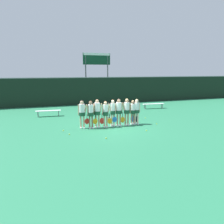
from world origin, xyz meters
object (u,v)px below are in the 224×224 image
Objects in this scene: bench_far at (154,104)px; tennis_ball_9 at (69,134)px; scoreboard at (97,65)px; player_5 at (119,110)px; tennis_ball_1 at (89,122)px; player_2 at (97,111)px; tennis_ball_6 at (113,121)px; player_6 at (127,110)px; tennis_ball_5 at (146,131)px; player_1 at (91,112)px; player_8 at (137,109)px; player_0 at (82,112)px; player_3 at (106,112)px; bench_courtside at (48,111)px; player_7 at (133,110)px; tennis_ball_4 at (110,121)px; tennis_ball_2 at (63,130)px; tennis_ball_0 at (157,124)px; tennis_ball_7 at (106,138)px; tennis_ball_3 at (112,120)px; tennis_ball_8 at (145,118)px; player_4 at (113,111)px.

tennis_ball_9 is at bearing -139.12° from bench_far.
bench_far is at bearing -58.55° from scoreboard.
player_5 reaches higher than tennis_ball_1.
player_2 reaches higher than tennis_ball_6.
tennis_ball_5 is (0.58, -1.70, -1.02)m from player_6.
player_1 reaches higher than player_8.
player_0 is 25.50× the size of tennis_ball_9.
tennis_ball_5 is (2.71, -3.38, 0.00)m from tennis_ball_1.
player_1 is 0.95m from player_3.
player_7 is (5.26, -4.50, 0.54)m from bench_courtside.
player_5 is 25.88× the size of tennis_ball_4.
player_3 is 25.72× the size of tennis_ball_1.
player_0 is 1.09× the size of player_7.
tennis_ball_2 is (-4.63, -0.23, -0.92)m from player_7.
player_1 is 26.78× the size of tennis_ball_1.
player_3 is at bearing -3.11° from player_2.
player_3 is 24.06× the size of tennis_ball_9.
player_6 reaches higher than tennis_ball_2.
scoreboard is 83.61× the size of tennis_ball_5.
tennis_ball_0 is 0.96× the size of tennis_ball_9.
player_7 is 1.75m from tennis_ball_6.
tennis_ball_7 is at bearing -110.81° from tennis_ball_4.
player_1 is 3.56m from tennis_ball_5.
player_5 reaches higher than tennis_ball_4.
tennis_ball_0 is 1.03× the size of tennis_ball_1.
bench_far is at bearing 34.28° from tennis_ball_3.
player_8 is at bearing -91.58° from scoreboard.
player_3 is at bearing -121.66° from tennis_ball_3.
bench_far is at bearing 44.05° from player_5.
player_5 is 27.11× the size of tennis_ball_5.
player_6 is 27.20× the size of tennis_ball_8.
player_4 reaches higher than tennis_ball_1.
player_5 is at bearing 170.01° from tennis_ball_0.
player_7 is at bearing -139.49° from tennis_ball_8.
player_6 is at bearing 0.99° from player_4.
player_2 is 0.53m from player_3.
bench_courtside is 5.28m from tennis_ball_3.
player_8 is at bearing 5.48° from player_4.
player_5 is at bearing -91.62° from tennis_ball_6.
tennis_ball_3 is at bearing -140.27° from bench_far.
player_5 is at bearing -93.15° from tennis_ball_3.
player_8 is at bearing -29.00° from tennis_ball_1.
player_2 is at bearing 145.60° from tennis_ball_5.
tennis_ball_1 is at bearing 153.06° from tennis_ball_0.
tennis_ball_1 is 0.99× the size of tennis_ball_3.
scoreboard reaches higher than tennis_ball_2.
tennis_ball_1 is at bearing 73.99° from player_1.
player_0 is at bearing -174.82° from player_3.
tennis_ball_2 is 4.98m from tennis_ball_5.
player_6 reaches higher than tennis_ball_3.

